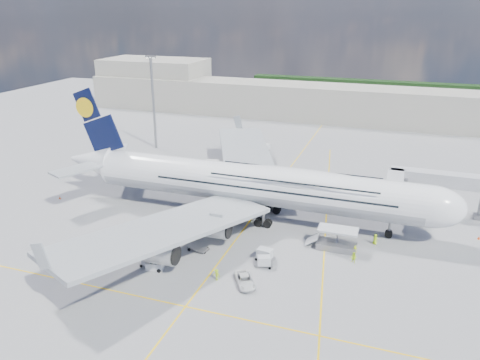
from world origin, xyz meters
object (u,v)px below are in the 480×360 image
(light_mast, at_px, (153,102))
(cone_wing_left_outer, at_px, (261,166))
(dolly_row_c, at_px, (198,248))
(crew_loader, at_px, (354,258))
(service_van, at_px, (245,280))
(cone_nose, at_px, (479,238))
(crew_tug, at_px, (216,275))
(cone_wing_left_inner, at_px, (259,181))
(dolly_row_a, at_px, (177,234))
(dolly_row_b, at_px, (149,261))
(dolly_back, at_px, (119,242))
(baggage_tug, at_px, (155,266))
(dolly_nose_far, at_px, (264,261))
(crew_van, at_px, (375,239))
(cone_tail, at_px, (60,198))
(cone_wing_right_outer, at_px, (128,243))
(jet_bridge, at_px, (422,183))
(cone_wing_right_inner, at_px, (136,256))
(cargo_loader, at_px, (336,242))
(catering_truck_outer, at_px, (258,146))
(crew_nose, at_px, (355,250))
(crew_wing, at_px, (112,249))
(airliner, at_px, (254,184))
(dolly_nose_near, at_px, (265,254))
(catering_truck_inner, at_px, (212,169))

(light_mast, relative_size, cone_wing_left_outer, 48.26)
(dolly_row_c, relative_size, crew_loader, 2.03)
(service_van, relative_size, crew_loader, 2.75)
(cone_nose, bearing_deg, dolly_row_c, -156.22)
(crew_tug, relative_size, cone_wing_left_inner, 3.47)
(dolly_row_a, xyz_separation_m, dolly_row_b, (0.50, -10.74, 0.62))
(dolly_back, bearing_deg, baggage_tug, -30.71)
(dolly_row_b, relative_size, cone_wing_left_outer, 6.11)
(dolly_nose_far, xyz_separation_m, crew_van, (15.82, 13.18, 0.02))
(dolly_row_b, distance_m, dolly_nose_far, 17.86)
(cone_wing_left_inner, height_order, cone_tail, cone_tail)
(crew_van, xyz_separation_m, cone_wing_right_outer, (-39.76, -13.95, -0.69))
(cone_nose, distance_m, cone_wing_right_outer, 60.77)
(jet_bridge, height_order, light_mast, light_mast)
(dolly_row_b, height_order, crew_van, crew_van)
(baggage_tug, bearing_deg, cone_tail, 140.58)
(crew_van, bearing_deg, cone_wing_right_inner, 66.27)
(cargo_loader, bearing_deg, cone_wing_right_inner, -155.46)
(light_mast, height_order, catering_truck_outer, light_mast)
(dolly_nose_far, distance_m, crew_nose, 15.42)
(crew_wing, height_order, crew_van, crew_van)
(dolly_nose_far, bearing_deg, airliner, 92.57)
(dolly_row_c, bearing_deg, crew_nose, 31.87)
(airliner, height_order, cone_wing_right_outer, airliner)
(baggage_tug, height_order, crew_wing, crew_wing)
(dolly_back, bearing_deg, dolly_nose_far, 0.09)
(cone_nose, distance_m, cone_wing_right_inner, 58.73)
(dolly_row_b, relative_size, cone_wing_right_outer, 5.95)
(crew_nose, bearing_deg, cone_wing_right_inner, -172.58)
(cargo_loader, distance_m, crew_loader, 5.12)
(light_mast, height_order, crew_van, light_mast)
(catering_truck_outer, height_order, crew_wing, catering_truck_outer)
(service_van, bearing_deg, dolly_nose_near, 53.01)
(crew_loader, bearing_deg, cone_wing_right_inner, -130.42)
(dolly_nose_far, distance_m, dolly_nose_near, 2.01)
(cargo_loader, relative_size, dolly_row_c, 2.24)
(dolly_back, distance_m, cone_tail, 26.23)
(cone_wing_right_outer, bearing_deg, crew_loader, 9.80)
(dolly_nose_near, relative_size, catering_truck_inner, 0.50)
(cone_tail, bearing_deg, cone_wing_left_inner, 32.16)
(light_mast, xyz_separation_m, catering_truck_outer, (28.62, 5.65, -11.53))
(dolly_row_c, distance_m, crew_nose, 25.71)
(dolly_row_a, bearing_deg, catering_truck_outer, 115.88)
(crew_van, distance_m, cone_wing_left_inner, 34.86)
(cone_tail, bearing_deg, jet_bridge, 12.50)
(crew_van, height_order, cone_wing_right_outer, crew_van)
(cone_nose, bearing_deg, baggage_tug, -150.49)
(catering_truck_inner, distance_m, cone_nose, 58.01)
(cargo_loader, relative_size, cone_wing_right_outer, 15.73)
(crew_van, xyz_separation_m, cone_wing_right_inner, (-36.07, -17.38, -0.70))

